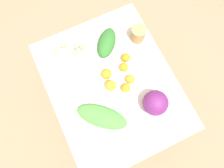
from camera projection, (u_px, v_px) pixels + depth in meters
name	position (u px, v px, depth m)	size (l,w,h in m)	color
ground_plane	(112.00, 104.00, 2.36)	(8.00, 8.00, 0.00)	#937A5B
dining_table	(112.00, 89.00, 1.74)	(1.14, 0.91, 0.76)	silver
cabbage_purple	(155.00, 103.00, 1.50)	(0.18, 0.18, 0.18)	#6B2366
egg_carton	(70.00, 50.00, 1.66)	(0.23, 0.30, 0.09)	#A8A8A3
paper_bag	(138.00, 34.00, 1.67)	(0.11, 0.11, 0.13)	#A87F51
greens_bunch_beet_tops	(102.00, 117.00, 1.53)	(0.37, 0.15, 0.07)	#4C933D
greens_bunch_dandelion	(107.00, 43.00, 1.67)	(0.26, 0.13, 0.10)	#2D6B28
orange_0	(124.00, 67.00, 1.63)	(0.07, 0.07, 0.07)	orange
orange_1	(126.00, 58.00, 1.65)	(0.07, 0.07, 0.07)	orange
orange_2	(111.00, 86.00, 1.58)	(0.08, 0.08, 0.08)	orange
orange_3	(130.00, 79.00, 1.60)	(0.07, 0.07, 0.07)	orange
orange_4	(106.00, 74.00, 1.61)	(0.08, 0.08, 0.08)	orange
orange_5	(126.00, 88.00, 1.59)	(0.07, 0.07, 0.07)	orange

